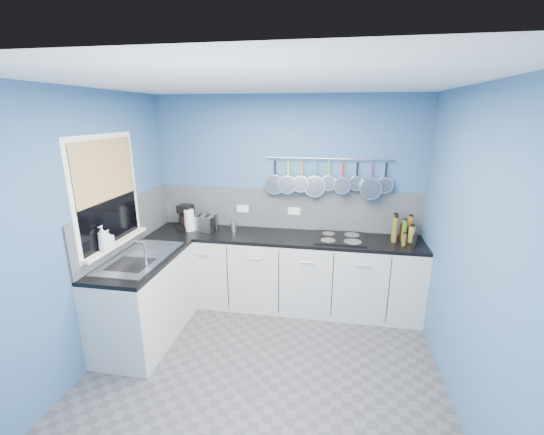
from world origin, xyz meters
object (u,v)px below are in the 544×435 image
(coffee_maker, at_px, (185,217))
(hob, at_px, (340,238))
(soap_bottle_b, at_px, (108,239))
(canister, at_px, (234,227))
(paper_towel, at_px, (189,220))
(toaster, at_px, (204,223))
(soap_bottle_a, at_px, (103,238))

(coffee_maker, bearing_deg, hob, 7.85)
(soap_bottle_b, distance_m, canister, 1.44)
(paper_towel, distance_m, toaster, 0.17)
(soap_bottle_a, distance_m, toaster, 1.29)
(hob, bearing_deg, paper_towel, -179.28)
(soap_bottle_b, xyz_separation_m, canister, (0.92, 1.09, -0.18))
(toaster, bearing_deg, hob, 17.21)
(coffee_maker, relative_size, canister, 2.56)
(hob, bearing_deg, canister, 178.12)
(paper_towel, bearing_deg, coffee_maker, 143.94)
(soap_bottle_a, bearing_deg, hob, 27.26)
(soap_bottle_a, bearing_deg, toaster, 64.72)
(soap_bottle_a, relative_size, hob, 0.42)
(soap_bottle_a, relative_size, canister, 2.03)
(coffee_maker, xyz_separation_m, toaster, (0.24, -0.01, -0.06))
(paper_towel, distance_m, hob, 1.82)
(toaster, bearing_deg, soap_bottle_a, -97.26)
(canister, distance_m, hob, 1.28)
(soap_bottle_a, xyz_separation_m, soap_bottle_b, (0.00, 0.08, -0.03))
(paper_towel, bearing_deg, soap_bottle_a, -109.01)
(canister, bearing_deg, toaster, -177.18)
(soap_bottle_b, distance_m, paper_towel, 1.10)
(soap_bottle_a, distance_m, coffee_maker, 1.21)
(toaster, bearing_deg, paper_towel, -146.13)
(soap_bottle_b, xyz_separation_m, hob, (2.20, 1.05, -0.23))
(paper_towel, relative_size, canister, 2.24)
(soap_bottle_a, xyz_separation_m, coffee_maker, (0.31, 1.16, -0.12))
(coffee_maker, bearing_deg, soap_bottle_a, -96.17)
(soap_bottle_a, bearing_deg, coffee_maker, 75.08)
(hob, bearing_deg, soap_bottle_a, -152.74)
(toaster, bearing_deg, coffee_maker, -163.51)
(hob, bearing_deg, soap_bottle_b, -154.40)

